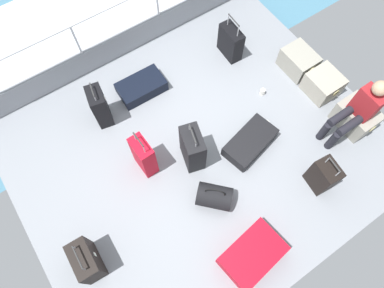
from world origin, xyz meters
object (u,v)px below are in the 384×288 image
object	(u,v)px
suitcase_0	(250,142)
suitcase_2	(193,148)
cargo_crate_2	(355,117)
paper_cup	(263,92)
cargo_crate_0	(298,61)
suitcase_7	(323,176)
suitcase_4	(142,87)
cargo_crate_1	(323,84)
suitcase_8	(231,42)
suitcase_1	(87,261)
suitcase_3	(144,156)
duffel_bag	(214,196)
suitcase_6	(252,255)
passenger_seated	(358,110)
suitcase_5	(100,107)

from	to	relation	value
suitcase_0	suitcase_2	bearing A→B (deg)	-110.60
cargo_crate_2	paper_cup	xyz separation A→B (m)	(-1.17, -0.78, -0.15)
cargo_crate_0	suitcase_7	bearing A→B (deg)	-32.78
suitcase_4	suitcase_7	world-z (taller)	suitcase_7
cargo_crate_1	suitcase_2	distance (m)	2.35
suitcase_0	suitcase_8	size ratio (longest dim) A/B	1.14
suitcase_0	suitcase_4	size ratio (longest dim) A/B	1.17
cargo_crate_1	cargo_crate_0	bearing A→B (deg)	-177.47
suitcase_1	suitcase_7	xyz separation A→B (m)	(0.81, 3.13, 0.01)
suitcase_3	duffel_bag	xyz separation A→B (m)	(0.96, 0.50, -0.18)
suitcase_1	paper_cup	bearing A→B (deg)	102.76
cargo_crate_2	suitcase_0	size ratio (longest dim) A/B	0.69
suitcase_8	cargo_crate_1	bearing A→B (deg)	28.06
suitcase_2	cargo_crate_1	bearing A→B (deg)	85.66
suitcase_6	suitcase_8	distance (m)	3.29
suitcase_1	suitcase_6	world-z (taller)	suitcase_1
passenger_seated	suitcase_5	bearing A→B (deg)	-127.28
suitcase_5	suitcase_6	xyz separation A→B (m)	(2.87, 0.59, -0.20)
suitcase_4	paper_cup	bearing A→B (deg)	54.18
suitcase_2	duffel_bag	distance (m)	0.71
suitcase_6	duffel_bag	world-z (taller)	duffel_bag
suitcase_2	suitcase_6	bearing A→B (deg)	-5.47
suitcase_2	duffel_bag	size ratio (longest dim) A/B	1.45
suitcase_2	suitcase_6	size ratio (longest dim) A/B	0.97
suitcase_2	suitcase_3	size ratio (longest dim) A/B	0.92
suitcase_7	suitcase_3	bearing A→B (deg)	-130.28
cargo_crate_0	cargo_crate_1	distance (m)	0.55
suitcase_0	suitcase_6	size ratio (longest dim) A/B	1.04
suitcase_1	suitcase_5	size ratio (longest dim) A/B	0.82
suitcase_8	duffel_bag	distance (m)	2.56
suitcase_7	paper_cup	distance (m)	1.63
suitcase_0	duffel_bag	world-z (taller)	duffel_bag
suitcase_6	cargo_crate_2	bearing A→B (deg)	105.40
cargo_crate_2	suitcase_5	bearing A→B (deg)	-125.58
cargo_crate_0	cargo_crate_1	world-z (taller)	cargo_crate_0
cargo_crate_0	passenger_seated	bearing A→B (deg)	-8.13
cargo_crate_1	suitcase_5	world-z (taller)	suitcase_5
cargo_crate_1	suitcase_4	distance (m)	2.84
suitcase_5	suitcase_8	world-z (taller)	suitcase_5
cargo_crate_0	suitcase_8	size ratio (longest dim) A/B	0.75
cargo_crate_0	suitcase_7	size ratio (longest dim) A/B	0.82
suitcase_8	paper_cup	world-z (taller)	suitcase_8
suitcase_3	passenger_seated	bearing A→B (deg)	67.11
cargo_crate_0	suitcase_4	bearing A→B (deg)	-114.23
suitcase_7	suitcase_1	bearing A→B (deg)	-104.52
suitcase_5	duffel_bag	distance (m)	2.09
duffel_bag	paper_cup	xyz separation A→B (m)	(-0.97, 1.65, -0.11)
suitcase_0	duffel_bag	size ratio (longest dim) A/B	1.57
cargo_crate_2	suitcase_0	bearing A→B (deg)	-110.90
cargo_crate_2	suitcase_6	bearing A→B (deg)	-74.60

